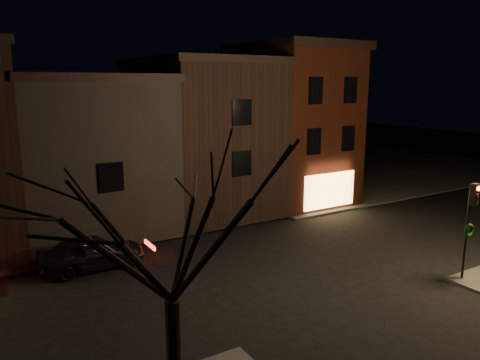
# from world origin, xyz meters

# --- Properties ---
(ground) EXTENTS (120.00, 120.00, 0.00)m
(ground) POSITION_xyz_m (0.00, 0.00, 0.00)
(ground) COLOR black
(ground) RESTS_ON ground
(sidewalk_far_right) EXTENTS (30.00, 30.00, 0.12)m
(sidewalk_far_right) POSITION_xyz_m (20.00, 20.00, 0.06)
(sidewalk_far_right) COLOR #2D2B28
(sidewalk_far_right) RESTS_ON ground
(corner_building) EXTENTS (6.50, 8.50, 10.50)m
(corner_building) POSITION_xyz_m (8.00, 9.47, 5.40)
(corner_building) COLOR #3F150B
(corner_building) RESTS_ON ground
(row_building_a) EXTENTS (7.30, 10.30, 9.40)m
(row_building_a) POSITION_xyz_m (1.50, 10.50, 4.83)
(row_building_a) COLOR black
(row_building_a) RESTS_ON ground
(row_building_b) EXTENTS (7.80, 10.30, 8.40)m
(row_building_b) POSITION_xyz_m (-5.75, 10.50, 4.33)
(row_building_b) COLOR black
(row_building_b) RESTS_ON ground
(traffic_signal) EXTENTS (0.58, 0.38, 4.05)m
(traffic_signal) POSITION_xyz_m (5.60, -5.51, 2.81)
(traffic_signal) COLOR black
(traffic_signal) RESTS_ON sidewalk_near_right
(bare_tree_left) EXTENTS (5.60, 5.60, 7.50)m
(bare_tree_left) POSITION_xyz_m (-8.00, -7.00, 5.43)
(bare_tree_left) COLOR black
(bare_tree_left) RESTS_ON sidewalk_near_left
(parked_car_a) EXTENTS (4.52, 1.85, 1.54)m
(parked_car_a) POSITION_xyz_m (-7.23, 3.89, 0.77)
(parked_car_a) COLOR black
(parked_car_a) RESTS_ON ground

